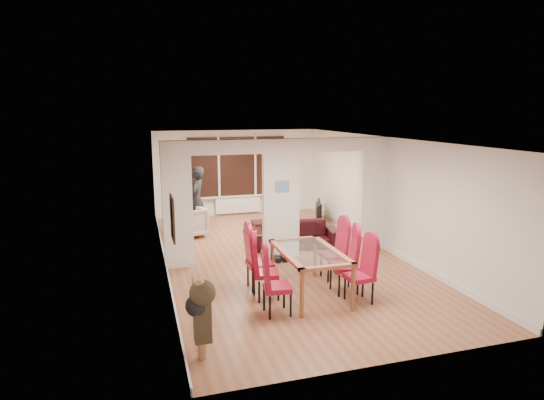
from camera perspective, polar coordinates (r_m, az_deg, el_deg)
name	(u,v)px	position (r m, az deg, el deg)	size (l,w,h in m)	color
floor	(281,257)	(10.12, 1.10, -7.16)	(5.00, 9.00, 0.01)	#965A3C
room_walls	(281,199)	(9.79, 1.13, 0.08)	(5.00, 9.00, 2.60)	silver
divider_wall	(281,199)	(9.79, 1.13, 0.08)	(5.00, 0.18, 2.60)	white
bay_window_blinds	(237,166)	(14.00, -4.40, 4.24)	(3.00, 0.08, 1.80)	black
radiator	(238,205)	(14.16, -4.29, -0.61)	(1.40, 0.08, 0.50)	white
pendant_light	(256,148)	(12.90, -2.05, 6.58)	(0.36, 0.36, 0.36)	orange
stair_newel	(196,304)	(6.54, -9.49, -12.72)	(0.40, 1.20, 1.10)	#A66D4C
wall_poster	(172,218)	(6.95, -12.40, -2.25)	(0.04, 0.52, 0.67)	gray
pillar_photo	(282,186)	(9.64, 1.32, 1.73)	(0.30, 0.03, 0.25)	#4C8CD8
dining_table	(309,273)	(8.04, 4.68, -9.07)	(0.97, 1.73, 0.81)	brown
dining_chair_la	(277,282)	(7.26, 0.66, -10.30)	(0.42, 0.42, 1.05)	maroon
dining_chair_lb	(266,269)	(7.84, -0.75, -8.63)	(0.42, 0.42, 1.05)	maroon
dining_chair_lc	(260,259)	(8.25, -1.53, -7.42)	(0.44, 0.44, 1.10)	maroon
dining_chair_ra	(359,272)	(7.82, 10.89, -8.90)	(0.42, 0.42, 1.05)	maroon
dining_chair_rb	(345,263)	(8.19, 9.10, -7.76)	(0.44, 0.44, 1.09)	maroon
dining_chair_rc	(333,252)	(8.80, 7.72, -6.44)	(0.43, 0.43, 1.07)	maroon
sofa	(295,235)	(10.79, 2.95, -4.35)	(2.04, 0.80, 0.59)	black
armchair	(187,222)	(11.81, -10.66, -2.72)	(0.85, 0.83, 0.78)	#BFAFA2
person	(197,200)	(11.96, -9.43, -0.05)	(0.42, 0.65, 1.77)	black
television	(316,211)	(13.32, 5.55, -1.40)	(0.13, 1.03, 0.59)	black
coffee_table	(272,225)	(12.34, -0.02, -3.17)	(1.09, 0.54, 0.25)	black
bottle	(269,215)	(12.32, -0.38, -1.95)	(0.07, 0.07, 0.27)	#143F19
bowl	(278,218)	(12.47, 0.80, -2.29)	(0.23, 0.23, 0.06)	black
shoes	(280,259)	(9.84, 1.03, -7.38)	(0.25, 0.27, 0.11)	black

